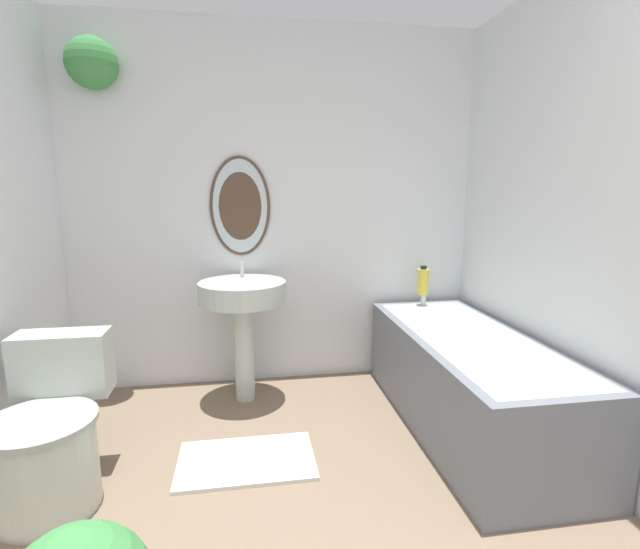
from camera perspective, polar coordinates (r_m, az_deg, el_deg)
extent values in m
cube|color=silver|center=(3.20, -5.38, 7.99)|extent=(2.84, 0.06, 2.40)
ellipsoid|color=#4C3828|center=(3.14, -9.79, 8.27)|extent=(0.40, 0.02, 0.65)
ellipsoid|color=silver|center=(3.14, -9.79, 8.27)|extent=(0.36, 0.01, 0.61)
cylinder|color=#9E6042|center=(3.28, -26.39, 23.46)|extent=(0.13, 0.13, 0.07)
sphere|color=#3D8442|center=(3.26, -26.28, 22.32)|extent=(0.30, 0.30, 0.30)
cube|color=silver|center=(2.42, 32.62, 5.56)|extent=(0.06, 2.83, 2.40)
cylinder|color=#B2BCB2|center=(2.40, -30.82, -19.71)|extent=(0.42, 0.42, 0.38)
cylinder|color=#97A097|center=(2.31, -31.31, -15.28)|extent=(0.45, 0.45, 0.02)
cube|color=#B2BCB2|center=(2.51, -29.07, -9.56)|extent=(0.41, 0.18, 0.30)
cylinder|color=#B2BCB2|center=(3.02, -9.29, -9.29)|extent=(0.13, 0.13, 0.64)
cylinder|color=#B2BCB2|center=(2.91, -9.52, -2.12)|extent=(0.54, 0.54, 0.13)
cylinder|color=silver|center=(3.04, -9.58, 0.61)|extent=(0.02, 0.02, 0.10)
cube|color=slate|center=(2.81, 17.83, -12.46)|extent=(0.67, 1.63, 0.53)
cube|color=#B2BCB2|center=(2.73, 18.12, -7.67)|extent=(0.57, 1.53, 0.04)
cylinder|color=silver|center=(3.34, 12.58, -3.03)|extent=(0.04, 0.04, 0.08)
cylinder|color=gold|center=(3.30, 12.56, -0.88)|extent=(0.08, 0.08, 0.18)
cylinder|color=black|center=(3.28, 12.63, 0.85)|extent=(0.04, 0.04, 0.02)
cube|color=silver|center=(2.51, -9.04, -21.68)|extent=(0.67, 0.42, 0.02)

